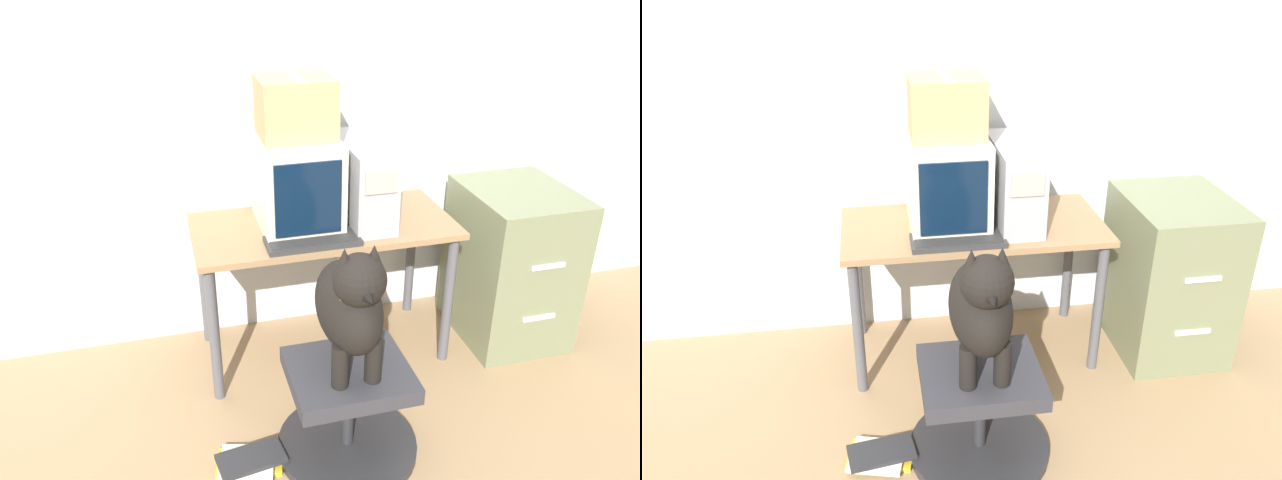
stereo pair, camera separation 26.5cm
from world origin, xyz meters
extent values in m
plane|color=#937551|center=(0.00, 0.00, 0.00)|extent=(12.00, 12.00, 0.00)
cube|color=silver|center=(0.00, 0.65, 1.30)|extent=(8.00, 0.05, 2.60)
cube|color=olive|center=(0.00, 0.29, 0.72)|extent=(1.25, 0.58, 0.03)
cylinder|color=#4C4C51|center=(-0.58, 0.05, 0.35)|extent=(0.05, 0.05, 0.70)
cylinder|color=#4C4C51|center=(0.58, 0.05, 0.35)|extent=(0.05, 0.05, 0.70)
cylinder|color=#4C4C51|center=(-0.58, 0.53, 0.35)|extent=(0.05, 0.05, 0.70)
cylinder|color=#4C4C51|center=(0.58, 0.53, 0.35)|extent=(0.05, 0.05, 0.70)
cube|color=beige|center=(-0.12, 0.32, 0.95)|extent=(0.36, 0.43, 0.43)
cube|color=black|center=(-0.12, 0.10, 0.95)|extent=(0.30, 0.01, 0.34)
cube|color=#99999E|center=(0.20, 0.31, 0.93)|extent=(0.20, 0.49, 0.39)
cube|color=#9E998E|center=(0.20, 0.06, 1.02)|extent=(0.15, 0.01, 0.11)
cube|color=#2D2D2D|center=(-0.10, 0.10, 0.75)|extent=(0.43, 0.17, 0.02)
cube|color=#292928|center=(-0.10, 0.10, 0.76)|extent=(0.39, 0.14, 0.00)
ellipsoid|color=#333333|center=(0.17, 0.09, 0.75)|extent=(0.06, 0.05, 0.04)
cylinder|color=#262628|center=(-0.09, -0.42, 0.02)|extent=(0.60, 0.60, 0.04)
cylinder|color=#262628|center=(-0.09, -0.42, 0.20)|extent=(0.05, 0.05, 0.32)
cube|color=#2D2D33|center=(-0.09, -0.42, 0.40)|extent=(0.48, 0.42, 0.07)
ellipsoid|color=black|center=(-0.09, -0.39, 0.70)|extent=(0.24, 0.44, 0.34)
cylinder|color=black|center=(-0.15, -0.52, 0.52)|extent=(0.07, 0.07, 0.19)
cylinder|color=black|center=(-0.02, -0.52, 0.52)|extent=(0.07, 0.07, 0.19)
sphere|color=black|center=(-0.09, -0.52, 0.89)|extent=(0.20, 0.20, 0.20)
cone|color=black|center=(-0.09, -0.61, 0.87)|extent=(0.09, 0.10, 0.09)
cone|color=black|center=(-0.14, -0.51, 0.97)|extent=(0.07, 0.07, 0.09)
cone|color=black|center=(-0.03, -0.51, 0.97)|extent=(0.07, 0.07, 0.09)
torus|color=orange|center=(-0.09, -0.49, 0.81)|extent=(0.14, 0.14, 0.02)
cube|color=#6B7251|center=(1.01, 0.21, 0.42)|extent=(0.51, 0.60, 0.83)
cube|color=beige|center=(1.01, -0.10, 0.56)|extent=(0.18, 0.01, 0.02)
cube|color=beige|center=(1.01, -0.10, 0.27)|extent=(0.18, 0.01, 0.02)
cube|color=tan|center=(-0.12, 0.32, 1.30)|extent=(0.33, 0.28, 0.27)
cube|color=beige|center=(-0.12, 0.32, 1.43)|extent=(0.04, 0.28, 0.00)
cube|color=gold|center=(-0.51, -0.40, 0.01)|extent=(0.30, 0.20, 0.02)
cube|color=silver|center=(-0.52, -0.42, 0.03)|extent=(0.26, 0.24, 0.02)
cube|color=#262628|center=(-0.50, -0.43, 0.05)|extent=(0.29, 0.18, 0.02)
camera|label=1|loc=(-0.72, -2.32, 2.01)|focal=35.00mm
camera|label=2|loc=(-0.46, -2.38, 2.01)|focal=35.00mm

